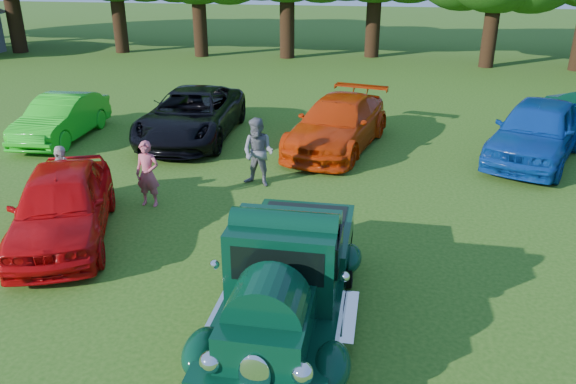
% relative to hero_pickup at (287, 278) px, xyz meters
% --- Properties ---
extents(ground, '(120.00, 120.00, 0.00)m').
position_rel_hero_pickup_xyz_m(ground, '(-1.34, 0.59, -0.79)').
color(ground, '#265012').
rests_on(ground, ground).
extents(hero_pickup, '(2.17, 4.66, 1.82)m').
position_rel_hero_pickup_xyz_m(hero_pickup, '(0.00, 0.00, 0.00)').
color(hero_pickup, black).
rests_on(hero_pickup, ground).
extents(red_convertible, '(3.22, 4.64, 1.47)m').
position_rel_hero_pickup_xyz_m(red_convertible, '(-4.89, 2.01, -0.06)').
color(red_convertible, '#BC080A').
rests_on(red_convertible, ground).
extents(back_car_lime, '(1.61, 4.12, 1.34)m').
position_rel_hero_pickup_xyz_m(back_car_lime, '(-8.54, 8.13, -0.12)').
color(back_car_lime, '#1AB017').
rests_on(back_car_lime, ground).
extents(back_car_black, '(2.78, 5.53, 1.50)m').
position_rel_hero_pickup_xyz_m(back_car_black, '(-4.61, 8.92, -0.04)').
color(back_car_black, black).
rests_on(back_car_black, ground).
extents(back_car_orange, '(3.13, 5.40, 1.47)m').
position_rel_hero_pickup_xyz_m(back_car_orange, '(-0.07, 8.75, -0.05)').
color(back_car_orange, red).
rests_on(back_car_orange, ground).
extents(back_car_blue, '(3.78, 5.31, 1.68)m').
position_rel_hero_pickup_xyz_m(back_car_blue, '(5.41, 8.66, 0.05)').
color(back_car_blue, navy).
rests_on(back_car_blue, ground).
extents(spectator_pink, '(0.56, 0.37, 1.51)m').
position_rel_hero_pickup_xyz_m(spectator_pink, '(-3.88, 3.85, -0.03)').
color(spectator_pink, '#BD4E5E').
rests_on(spectator_pink, ground).
extents(spectator_grey, '(0.96, 0.83, 1.70)m').
position_rel_hero_pickup_xyz_m(spectator_grey, '(-1.71, 5.47, 0.06)').
color(spectator_grey, slate).
rests_on(spectator_grey, ground).
extents(spectator_white, '(0.44, 0.90, 1.48)m').
position_rel_hero_pickup_xyz_m(spectator_white, '(-5.63, 3.31, -0.05)').
color(spectator_white, beige).
rests_on(spectator_white, ground).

